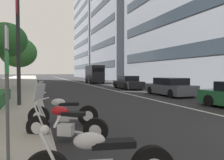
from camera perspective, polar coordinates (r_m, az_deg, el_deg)
The scene contains 12 objects.
sidewalk_right_plaza at distance 32.89m, azimuth -27.77°, elevation -1.07°, with size 160.00×8.92×0.15m, color #A39E93.
lane_centre_stripe at distance 38.31m, azimuth -9.94°, elevation -0.54°, with size 110.00×0.16×0.01m, color silver.
motorcycle_by_sign_pole at distance 5.55m, azimuth -13.13°, elevation -11.91°, with size 1.25×1.96×1.48m.
motorcycle_nearest_camera at distance 7.02m, azimuth -13.68°, elevation -8.84°, with size 0.84×2.22×1.50m.
car_approaching_light at distance 16.35m, azimuth 15.82°, elevation -1.92°, with size 4.34×2.01×1.36m.
car_following_behind at distance 22.15m, azimuth 4.44°, elevation -0.80°, with size 4.75×1.95×1.41m.
delivery_van_ahead at distance 34.29m, azimuth -4.90°, elevation 1.74°, with size 5.26×2.28×2.91m.
parking_sign_by_curb at distance 4.20m, azimuth -27.22°, elevation 1.08°, with size 0.32×0.06×2.51m.
street_lamp_with_banners at distance 11.67m, azimuth -23.03°, elevation 18.87°, with size 1.26×2.50×8.34m.
street_tree_mid_sidewalk at distance 16.19m, azimuth -27.35°, elevation 9.84°, with size 2.77×2.77×5.06m.
street_tree_far_plaza at distance 24.67m, azimuth -24.59°, elevation 7.00°, with size 3.84×3.84×5.44m.
office_tower_mid_left at distance 83.06m, azimuth -1.48°, elevation 17.68°, with size 26.09×21.12×48.04m.
Camera 1 is at (-2.59, 7.15, 1.78)m, focal length 32.81 mm.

